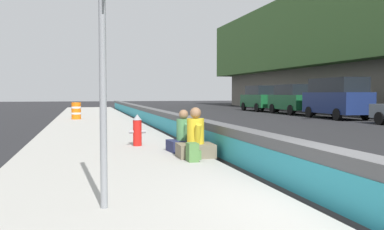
% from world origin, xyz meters
% --- Properties ---
extents(ground_plane, '(160.00, 160.00, 0.00)m').
position_xyz_m(ground_plane, '(0.00, 0.00, 0.00)').
color(ground_plane, '#232326').
rests_on(ground_plane, ground).
extents(sidewalk_strip, '(80.00, 4.40, 0.14)m').
position_xyz_m(sidewalk_strip, '(0.00, 2.65, 0.07)').
color(sidewalk_strip, '#A8A59E').
rests_on(sidewalk_strip, ground_plane).
extents(jersey_barrier, '(76.00, 0.45, 0.85)m').
position_xyz_m(jersey_barrier, '(0.00, 0.00, 0.42)').
color(jersey_barrier, '#545456').
rests_on(jersey_barrier, ground_plane).
extents(route_sign_post, '(0.44, 0.09, 3.60)m').
position_xyz_m(route_sign_post, '(0.75, 3.02, 2.21)').
color(route_sign_post, gray).
rests_on(route_sign_post, sidewalk_strip).
extents(fire_hydrant, '(0.26, 0.46, 0.88)m').
position_xyz_m(fire_hydrant, '(6.88, 1.82, 0.59)').
color(fire_hydrant, red).
rests_on(fire_hydrant, sidewalk_strip).
extents(seated_person_foreground, '(0.73, 0.84, 1.14)m').
position_xyz_m(seated_person_foreground, '(4.51, 0.79, 0.50)').
color(seated_person_foreground, '#706651').
rests_on(seated_person_foreground, sidewalk_strip).
extents(seated_person_middle, '(0.72, 0.82, 1.05)m').
position_xyz_m(seated_person_middle, '(5.50, 0.83, 0.47)').
color(seated_person_middle, '#23284C').
rests_on(seated_person_middle, sidewalk_strip).
extents(backpack, '(0.32, 0.28, 0.40)m').
position_xyz_m(backpack, '(3.94, 1.00, 0.33)').
color(backpack, '#4C7A3D').
rests_on(backpack, sidewalk_strip).
extents(construction_barrel, '(0.54, 0.54, 0.95)m').
position_xyz_m(construction_barrel, '(19.53, 3.65, 0.62)').
color(construction_barrel, orange).
rests_on(construction_barrel, sidewalk_strip).
extents(parked_car_fourth, '(5.16, 2.23, 2.56)m').
position_xyz_m(parked_car_fourth, '(18.14, -12.13, 1.35)').
color(parked_car_fourth, navy).
rests_on(parked_car_fourth, ground_plane).
extents(parked_car_midline, '(4.83, 2.12, 2.28)m').
position_xyz_m(parked_car_midline, '(23.97, -12.24, 1.18)').
color(parked_car_midline, '#145128').
rests_on(parked_car_midline, ground_plane).
extents(parked_car_far, '(4.82, 2.10, 2.28)m').
position_xyz_m(parked_car_far, '(29.56, -12.06, 1.18)').
color(parked_car_far, '#145128').
rests_on(parked_car_far, ground_plane).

